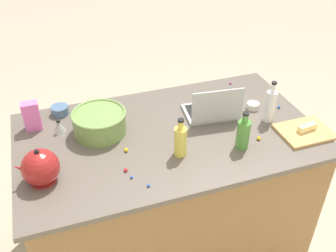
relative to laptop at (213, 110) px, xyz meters
The scene contains 23 objects.
ground_plane 1.00m from the laptop, 13.73° to the left, with size 12.00×12.00×0.00m, color #B7A88E.
island_counter 0.59m from the laptop, 13.73° to the left, with size 1.67×0.97×0.90m.
laptop is the anchor object (origin of this frame).
mixing_bowl_large 0.66m from the laptop, ahead, with size 0.30×0.30×0.13m.
bottle_oil 0.41m from the laptop, 41.14° to the left, with size 0.07×0.07×0.22m.
bottle_olive 0.32m from the laptop, 95.15° to the left, with size 0.07×0.07×0.22m.
bottle_vinegar 0.33m from the laptop, 154.30° to the left, with size 0.06×0.06×0.25m.
kettle 1.02m from the laptop, 13.50° to the left, with size 0.21×0.18×0.20m.
cutting_board 0.53m from the laptop, 142.69° to the left, with size 0.29×0.23×0.02m, color tan.
butter_stick_left 0.54m from the laptop, 143.37° to the left, with size 0.11×0.04×0.04m, color #F4E58C.
ramekin_small 0.27m from the laptop, behind, with size 0.08×0.08×0.04m, color beige.
ramekin_medium 0.91m from the laptop, 20.78° to the right, with size 0.10×0.10×0.05m, color slate.
kitchen_timer 0.88m from the laptop, ahead, with size 0.07×0.07×0.08m.
candy_bag 1.03m from the laptop, 12.13° to the right, with size 0.09×0.06×0.17m, color pink.
candy_0 0.33m from the laptop, 116.49° to the left, with size 0.02×0.02×0.02m, color yellow.
candy_1 0.59m from the laptop, 15.48° to the left, with size 0.02×0.02×0.02m, color yellow.
candy_2 0.43m from the laptop, 131.09° to the right, with size 0.02×0.02×0.02m, color #CC3399.
candy_3 0.69m from the laptop, 31.69° to the left, with size 0.01×0.01×0.01m, color blue.
candy_4 1.03m from the laptop, ahead, with size 0.02×0.02×0.02m, color green.
candy_5 0.29m from the laptop, 141.02° to the right, with size 0.02×0.02×0.02m, color green.
candy_6 0.68m from the laptop, 26.94° to the left, with size 0.02×0.02×0.02m, color red.
candy_7 0.69m from the laptop, 40.18° to the left, with size 0.01×0.01×0.01m, color blue.
candy_8 0.43m from the laptop, behind, with size 0.02×0.02×0.02m, color blue.
Camera 1 is at (0.57, 1.65, 2.19)m, focal length 41.43 mm.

